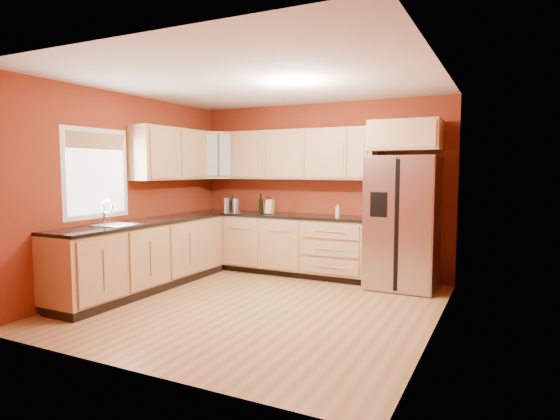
% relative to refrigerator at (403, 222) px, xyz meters
% --- Properties ---
extents(floor, '(4.00, 4.00, 0.00)m').
position_rel_refrigerator_xyz_m(floor, '(-1.35, -1.62, -0.89)').
color(floor, olive).
rests_on(floor, ground).
extents(ceiling, '(4.00, 4.00, 0.00)m').
position_rel_refrigerator_xyz_m(ceiling, '(-1.35, -1.62, 1.71)').
color(ceiling, silver).
rests_on(ceiling, wall_back).
extents(wall_back, '(4.00, 0.04, 2.60)m').
position_rel_refrigerator_xyz_m(wall_back, '(-1.35, 0.38, 0.41)').
color(wall_back, maroon).
rests_on(wall_back, floor).
extents(wall_front, '(4.00, 0.04, 2.60)m').
position_rel_refrigerator_xyz_m(wall_front, '(-1.35, -3.62, 0.41)').
color(wall_front, maroon).
rests_on(wall_front, floor).
extents(wall_left, '(0.04, 4.00, 2.60)m').
position_rel_refrigerator_xyz_m(wall_left, '(-3.35, -1.62, 0.41)').
color(wall_left, maroon).
rests_on(wall_left, floor).
extents(wall_right, '(0.04, 4.00, 2.60)m').
position_rel_refrigerator_xyz_m(wall_right, '(0.65, -1.62, 0.41)').
color(wall_right, maroon).
rests_on(wall_right, floor).
extents(base_cabinets_back, '(2.90, 0.60, 0.88)m').
position_rel_refrigerator_xyz_m(base_cabinets_back, '(-1.90, 0.07, -0.45)').
color(base_cabinets_back, '#A0794E').
rests_on(base_cabinets_back, floor).
extents(base_cabinets_left, '(0.60, 2.80, 0.88)m').
position_rel_refrigerator_xyz_m(base_cabinets_left, '(-3.05, -1.62, -0.45)').
color(base_cabinets_left, '#A0794E').
rests_on(base_cabinets_left, floor).
extents(countertop_back, '(2.90, 0.62, 0.04)m').
position_rel_refrigerator_xyz_m(countertop_back, '(-1.90, 0.06, 0.01)').
color(countertop_back, black).
rests_on(countertop_back, base_cabinets_back).
extents(countertop_left, '(0.62, 2.80, 0.04)m').
position_rel_refrigerator_xyz_m(countertop_left, '(-3.04, -1.62, 0.01)').
color(countertop_left, black).
rests_on(countertop_left, base_cabinets_left).
extents(upper_cabinets_back, '(2.30, 0.33, 0.75)m').
position_rel_refrigerator_xyz_m(upper_cabinets_back, '(-1.60, 0.21, 0.94)').
color(upper_cabinets_back, '#A0794E').
rests_on(upper_cabinets_back, wall_back).
extents(upper_cabinets_left, '(0.33, 1.35, 0.75)m').
position_rel_refrigerator_xyz_m(upper_cabinets_left, '(-3.19, -0.90, 0.94)').
color(upper_cabinets_left, '#A0794E').
rests_on(upper_cabinets_left, wall_left).
extents(corner_upper_cabinet, '(0.67, 0.67, 0.75)m').
position_rel_refrigerator_xyz_m(corner_upper_cabinet, '(-3.02, 0.04, 0.94)').
color(corner_upper_cabinet, '#A0794E').
rests_on(corner_upper_cabinet, wall_back).
extents(over_fridge_cabinet, '(0.92, 0.60, 0.40)m').
position_rel_refrigerator_xyz_m(over_fridge_cabinet, '(0.00, 0.07, 1.16)').
color(over_fridge_cabinet, '#A0794E').
rests_on(over_fridge_cabinet, wall_back).
extents(refrigerator, '(0.90, 0.75, 1.78)m').
position_rel_refrigerator_xyz_m(refrigerator, '(0.00, 0.00, 0.00)').
color(refrigerator, '#BBBAC0').
rests_on(refrigerator, floor).
extents(window, '(0.03, 0.90, 1.00)m').
position_rel_refrigerator_xyz_m(window, '(-3.33, -2.12, 0.66)').
color(window, white).
rests_on(window, wall_left).
extents(sink_faucet, '(0.50, 0.42, 0.30)m').
position_rel_refrigerator_xyz_m(sink_faucet, '(-3.04, -2.12, 0.18)').
color(sink_faucet, silver).
rests_on(sink_faucet, countertop_left).
extents(canister_left, '(0.14, 0.14, 0.22)m').
position_rel_refrigerator_xyz_m(canister_left, '(-2.80, 0.02, 0.14)').
color(canister_left, '#BBBAC0').
rests_on(canister_left, countertop_back).
extents(canister_right, '(0.15, 0.15, 0.22)m').
position_rel_refrigerator_xyz_m(canister_right, '(-2.61, -0.01, 0.14)').
color(canister_right, '#BBBAC0').
rests_on(canister_right, countertop_back).
extents(wine_bottle_a, '(0.07, 0.07, 0.29)m').
position_rel_refrigerator_xyz_m(wine_bottle_a, '(-2.70, 0.02, 0.18)').
color(wine_bottle_a, black).
rests_on(wine_bottle_a, countertop_back).
extents(wine_bottle_b, '(0.08, 0.08, 0.30)m').
position_rel_refrigerator_xyz_m(wine_bottle_b, '(-2.22, 0.08, 0.18)').
color(wine_bottle_b, black).
rests_on(wine_bottle_b, countertop_back).
extents(knife_block, '(0.11, 0.10, 0.21)m').
position_rel_refrigerator_xyz_m(knife_block, '(-2.02, -0.00, 0.14)').
color(knife_block, tan).
rests_on(knife_block, countertop_back).
extents(soap_dispenser, '(0.08, 0.08, 0.18)m').
position_rel_refrigerator_xyz_m(soap_dispenser, '(-0.93, 0.02, 0.12)').
color(soap_dispenser, silver).
rests_on(soap_dispenser, countertop_back).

